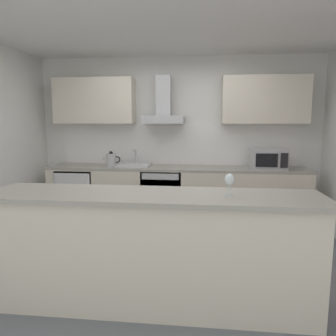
{
  "coord_description": "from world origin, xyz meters",
  "views": [
    {
      "loc": [
        0.41,
        -3.36,
        1.6
      ],
      "look_at": [
        -0.0,
        0.35,
        1.05
      ],
      "focal_mm": 34.29,
      "sensor_mm": 36.0,
      "label": 1
    }
  ],
  "objects_px": {
    "kettle": "(111,160)",
    "range_hood": "(164,109)",
    "microwave": "(268,159)",
    "sink": "(134,165)",
    "wine_glass": "(229,180)",
    "oven": "(163,195)",
    "refrigerator": "(80,195)"
  },
  "relations": [
    {
      "from": "kettle",
      "to": "oven",
      "type": "bearing_deg",
      "value": 2.42
    },
    {
      "from": "sink",
      "to": "range_hood",
      "type": "bearing_deg",
      "value": 14.83
    },
    {
      "from": "microwave",
      "to": "sink",
      "type": "height_order",
      "value": "microwave"
    },
    {
      "from": "kettle",
      "to": "wine_glass",
      "type": "xyz_separation_m",
      "value": [
        1.63,
        -2.21,
        0.12
      ]
    },
    {
      "from": "sink",
      "to": "wine_glass",
      "type": "height_order",
      "value": "wine_glass"
    },
    {
      "from": "microwave",
      "to": "wine_glass",
      "type": "relative_size",
      "value": 2.81
    },
    {
      "from": "refrigerator",
      "to": "kettle",
      "type": "relative_size",
      "value": 2.94
    },
    {
      "from": "kettle",
      "to": "range_hood",
      "type": "distance_m",
      "value": 1.13
    },
    {
      "from": "sink",
      "to": "wine_glass",
      "type": "bearing_deg",
      "value": -60.48
    },
    {
      "from": "refrigerator",
      "to": "wine_glass",
      "type": "relative_size",
      "value": 4.78
    },
    {
      "from": "kettle",
      "to": "range_hood",
      "type": "xyz_separation_m",
      "value": [
        0.8,
        0.16,
        0.78
      ]
    },
    {
      "from": "range_hood",
      "to": "oven",
      "type": "bearing_deg",
      "value": -90.0
    },
    {
      "from": "refrigerator",
      "to": "sink",
      "type": "xyz_separation_m",
      "value": [
        0.89,
        0.01,
        0.5
      ]
    },
    {
      "from": "microwave",
      "to": "wine_glass",
      "type": "height_order",
      "value": "microwave"
    },
    {
      "from": "oven",
      "to": "wine_glass",
      "type": "xyz_separation_m",
      "value": [
        0.83,
        -2.25,
        0.67
      ]
    },
    {
      "from": "oven",
      "to": "microwave",
      "type": "distance_m",
      "value": 1.68
    },
    {
      "from": "sink",
      "to": "range_hood",
      "type": "height_order",
      "value": "range_hood"
    },
    {
      "from": "range_hood",
      "to": "kettle",
      "type": "bearing_deg",
      "value": -168.42
    },
    {
      "from": "microwave",
      "to": "sink",
      "type": "distance_m",
      "value": 2.02
    },
    {
      "from": "microwave",
      "to": "kettle",
      "type": "xyz_separation_m",
      "value": [
        -2.36,
        -0.01,
        -0.04
      ]
    },
    {
      "from": "wine_glass",
      "to": "refrigerator",
      "type": "bearing_deg",
      "value": 134.0
    },
    {
      "from": "range_hood",
      "to": "wine_glass",
      "type": "height_order",
      "value": "range_hood"
    },
    {
      "from": "wine_glass",
      "to": "kettle",
      "type": "bearing_deg",
      "value": 126.33
    },
    {
      "from": "kettle",
      "to": "microwave",
      "type": "bearing_deg",
      "value": 0.14
    },
    {
      "from": "oven",
      "to": "kettle",
      "type": "xyz_separation_m",
      "value": [
        -0.8,
        -0.03,
        0.55
      ]
    },
    {
      "from": "microwave",
      "to": "range_hood",
      "type": "height_order",
      "value": "range_hood"
    },
    {
      "from": "refrigerator",
      "to": "range_hood",
      "type": "bearing_deg",
      "value": 5.65
    },
    {
      "from": "microwave",
      "to": "sink",
      "type": "xyz_separation_m",
      "value": [
        -2.02,
        0.04,
        -0.12
      ]
    },
    {
      "from": "refrigerator",
      "to": "kettle",
      "type": "distance_m",
      "value": 0.79
    },
    {
      "from": "refrigerator",
      "to": "kettle",
      "type": "height_order",
      "value": "kettle"
    },
    {
      "from": "oven",
      "to": "range_hood",
      "type": "height_order",
      "value": "range_hood"
    },
    {
      "from": "refrigerator",
      "to": "microwave",
      "type": "xyz_separation_m",
      "value": [
        2.9,
        -0.03,
        0.62
      ]
    }
  ]
}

